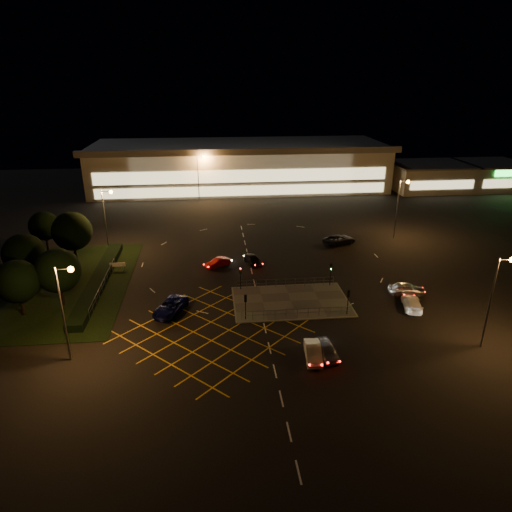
{
  "coord_description": "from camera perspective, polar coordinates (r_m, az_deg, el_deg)",
  "views": [
    {
      "loc": [
        -7.54,
        -52.07,
        26.48
      ],
      "look_at": [
        -1.27,
        8.8,
        2.0
      ],
      "focal_mm": 32.0,
      "sensor_mm": 36.0,
      "label": 1
    }
  ],
  "objects": [
    {
      "name": "signal_ne",
      "position": [
        61.2,
        9.33,
        -1.7
      ],
      "size": [
        0.28,
        0.3,
        3.15
      ],
      "color": "black",
      "rests_on": "pedestrian_island"
    },
    {
      "name": "retail_unit_a",
      "position": [
        121.05,
        20.79,
        9.33
      ],
      "size": [
        18.8,
        14.8,
        6.35
      ],
      "color": "beige",
      "rests_on": "ground"
    },
    {
      "name": "tree_d",
      "position": [
        79.99,
        -24.96,
        3.42
      ],
      "size": [
        4.68,
        4.68,
        6.37
      ],
      "color": "black",
      "rests_on": "ground"
    },
    {
      "name": "streetlight_nw",
      "position": [
        74.59,
        -18.13,
        5.22
      ],
      "size": [
        1.78,
        0.56,
        10.03
      ],
      "color": "slate",
      "rests_on": "ground"
    },
    {
      "name": "streetlight_ne",
      "position": [
        81.32,
        17.6,
        6.6
      ],
      "size": [
        1.78,
        0.56,
        10.03
      ],
      "color": "slate",
      "rests_on": "ground"
    },
    {
      "name": "tree_c",
      "position": [
        72.44,
        -22.01,
        2.89
      ],
      "size": [
        5.76,
        5.76,
        7.84
      ],
      "color": "black",
      "rests_on": "ground"
    },
    {
      "name": "car_queue_white",
      "position": [
        46.73,
        7.15,
        -11.86
      ],
      "size": [
        1.94,
        4.47,
        1.43
      ],
      "primitive_type": "imported",
      "rotation": [
        0.0,
        0.0,
        6.18
      ],
      "color": "white",
      "rests_on": "ground"
    },
    {
      "name": "streetlight_far_right",
      "position": [
        110.71,
        14.55,
        10.76
      ],
      "size": [
        1.78,
        0.56,
        10.03
      ],
      "color": "slate",
      "rests_on": "ground"
    },
    {
      "name": "car_right_silver",
      "position": [
        61.96,
        18.33,
        -3.89
      ],
      "size": [
        4.87,
        2.72,
        1.57
      ],
      "primitive_type": "imported",
      "rotation": [
        0.0,
        0.0,
        1.37
      ],
      "color": "silver",
      "rests_on": "ground"
    },
    {
      "name": "pedestrian_island",
      "position": [
        57.41,
        4.38,
        -5.66
      ],
      "size": [
        14.0,
        9.0,
        0.12
      ],
      "primitive_type": "cube",
      "color": "#4C4944",
      "rests_on": "ground"
    },
    {
      "name": "streetlight_se",
      "position": [
        51.27,
        27.89,
        -3.76
      ],
      "size": [
        1.78,
        0.56,
        10.03
      ],
      "color": "slate",
      "rests_on": "ground"
    },
    {
      "name": "hedge",
      "position": [
        65.47,
        -19.03,
        -2.85
      ],
      "size": [
        2.0,
        26.0,
        1.0
      ],
      "primitive_type": "cube",
      "color": "black",
      "rests_on": "ground"
    },
    {
      "name": "grass_verge",
      "position": [
        67.01,
        -23.15,
        -3.31
      ],
      "size": [
        18.0,
        30.0,
        0.08
      ],
      "primitive_type": "cube",
      "color": "black",
      "rests_on": "ground"
    },
    {
      "name": "tree_a",
      "position": [
        59.18,
        -27.69,
        -2.83
      ],
      "size": [
        5.04,
        5.04,
        6.86
      ],
      "color": "black",
      "rests_on": "ground"
    },
    {
      "name": "car_circ_red",
      "position": [
        67.41,
        -4.78,
        -0.82
      ],
      "size": [
        3.98,
        3.27,
        1.28
      ],
      "primitive_type": "imported",
      "rotation": [
        0.0,
        0.0,
        5.3
      ],
      "color": "maroon",
      "rests_on": "ground"
    },
    {
      "name": "car_far_dkgrey",
      "position": [
        68.15,
        -0.37,
        -0.5
      ],
      "size": [
        3.01,
        4.6,
        1.24
      ],
      "primitive_type": "imported",
      "rotation": [
        0.0,
        0.0,
        0.32
      ],
      "color": "black",
      "rests_on": "ground"
    },
    {
      "name": "signal_se",
      "position": [
        54.28,
        11.46,
        -5.04
      ],
      "size": [
        0.28,
        0.3,
        3.15
      ],
      "rotation": [
        0.0,
        0.0,
        3.14
      ],
      "color": "black",
      "rests_on": "pedestrian_island"
    },
    {
      "name": "signal_nw",
      "position": [
        59.3,
        -1.95,
        -2.2
      ],
      "size": [
        0.28,
        0.3,
        3.15
      ],
      "color": "black",
      "rests_on": "pedestrian_island"
    },
    {
      "name": "streetlight_far_left",
      "position": [
        102.05,
        -7.02,
        10.39
      ],
      "size": [
        1.78,
        0.56,
        10.03
      ],
      "color": "slate",
      "rests_on": "ground"
    },
    {
      "name": "streetlight_sw",
      "position": [
        46.89,
        -22.74,
        -5.16
      ],
      "size": [
        1.78,
        0.56,
        10.03
      ],
      "color": "slate",
      "rests_on": "ground"
    },
    {
      "name": "car_approach_white",
      "position": [
        58.58,
        18.91,
        -5.57
      ],
      "size": [
        3.15,
        5.25,
        1.42
      ],
      "primitive_type": "imported",
      "rotation": [
        0.0,
        0.0,
        2.89
      ],
      "color": "white",
      "rests_on": "ground"
    },
    {
      "name": "tree_e",
      "position": [
        59.41,
        -23.52,
        -1.68
      ],
      "size": [
        5.4,
        5.4,
        7.35
      ],
      "color": "black",
      "rests_on": "ground"
    },
    {
      "name": "car_east_grey",
      "position": [
        77.31,
        10.38,
        2.02
      ],
      "size": [
        6.17,
        4.43,
        1.56
      ],
      "primitive_type": "imported",
      "rotation": [
        0.0,
        0.0,
        1.94
      ],
      "color": "black",
      "rests_on": "ground"
    },
    {
      "name": "signal_sw",
      "position": [
        52.13,
        -1.32,
        -5.76
      ],
      "size": [
        0.28,
        0.3,
        3.15
      ],
      "rotation": [
        0.0,
        0.0,
        3.14
      ],
      "color": "black",
      "rests_on": "pedestrian_island"
    },
    {
      "name": "ground",
      "position": [
        58.9,
        2.12,
        -4.93
      ],
      "size": [
        180.0,
        180.0,
        0.0
      ],
      "primitive_type": "plane",
      "color": "black",
      "rests_on": "ground"
    },
    {
      "name": "car_near_silver",
      "position": [
        47.28,
        8.86,
        -11.5
      ],
      "size": [
        2.04,
        4.36,
        1.45
      ],
      "primitive_type": "imported",
      "rotation": [
        0.0,
        0.0,
        0.08
      ],
      "color": "silver",
      "rests_on": "ground"
    },
    {
      "name": "tree_b",
      "position": [
        66.69,
        -27.0,
        0.22
      ],
      "size": [
        5.4,
        5.4,
        7.35
      ],
      "color": "black",
      "rests_on": "ground"
    },
    {
      "name": "retail_unit_b",
      "position": [
        128.91,
        27.26,
        9.03
      ],
      "size": [
        14.8,
        14.8,
        6.35
      ],
      "color": "beige",
      "rests_on": "ground"
    },
    {
      "name": "supermarket",
      "position": [
        116.22,
        -2.1,
        11.3
      ],
      "size": [
        72.0,
        26.5,
        10.5
      ],
      "color": "beige",
      "rests_on": "ground"
    },
    {
      "name": "car_left_blue",
      "position": [
        55.35,
        -10.64,
        -6.26
      ],
      "size": [
        4.52,
        6.24,
        1.58
      ],
      "primitive_type": "imported",
      "rotation": [
        0.0,
        0.0,
        5.91
      ],
      "color": "#0B0E43",
      "rests_on": "ground"
    }
  ]
}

